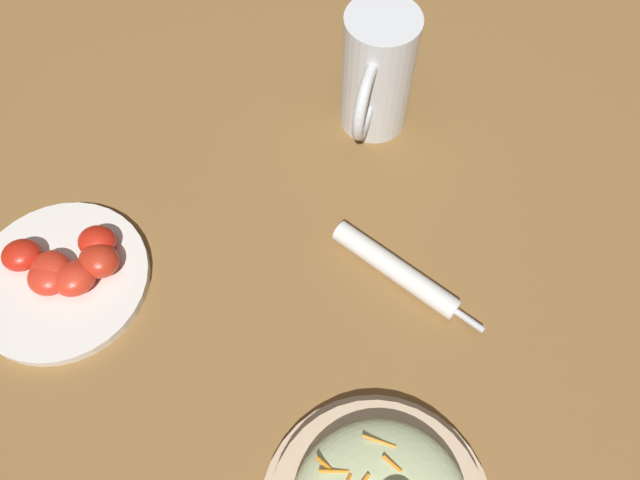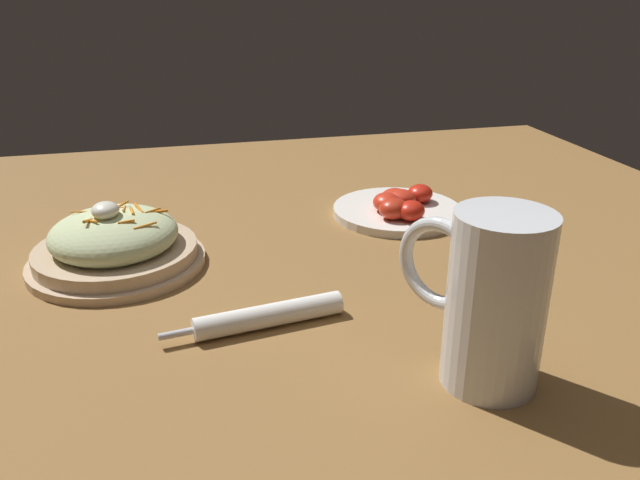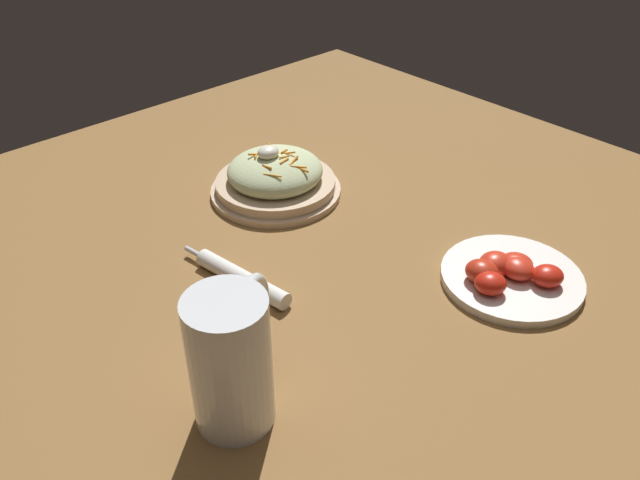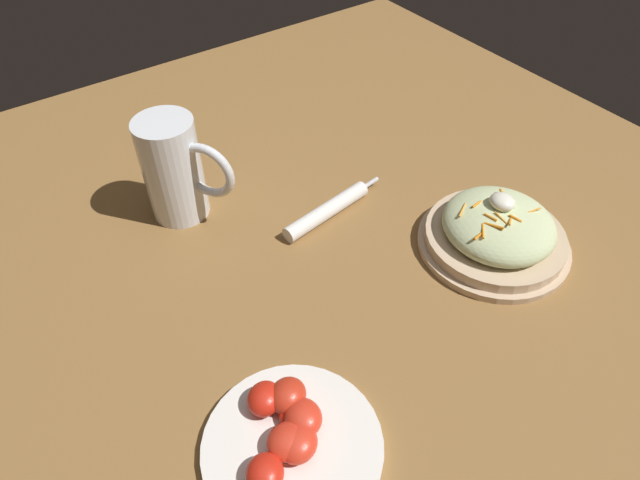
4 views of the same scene
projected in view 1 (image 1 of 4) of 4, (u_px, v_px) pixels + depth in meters
The scene contains 4 objects.
ground_plane at pixel (293, 279), 0.71m from camera, with size 1.43×1.43×0.00m, color olive.
beer_mug at pixel (376, 80), 0.75m from camera, with size 0.14×0.11×0.17m.
napkin_roll at pixel (397, 270), 0.70m from camera, with size 0.05×0.20×0.03m.
tomato_plate at pixel (63, 274), 0.69m from camera, with size 0.20×0.20×0.04m.
Camera 1 is at (0.18, 0.24, 0.64)m, focal length 34.33 mm.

